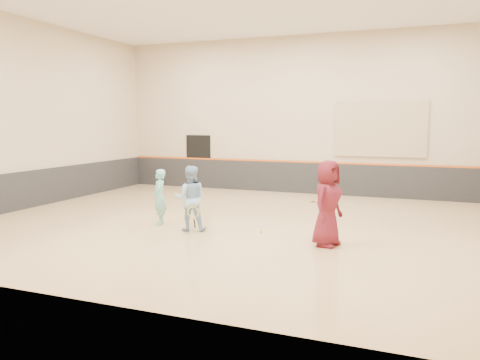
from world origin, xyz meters
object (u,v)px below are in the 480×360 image
at_px(spare_racket, 309,200).
at_px(instructor, 190,198).
at_px(girl, 159,197).
at_px(young_man, 327,203).

bearing_deg(spare_racket, instructor, -109.36).
bearing_deg(girl, instructor, 47.38).
bearing_deg(young_man, spare_racket, 32.92).
height_order(girl, instructor, instructor).
distance_m(girl, instructor, 1.16).
relative_size(young_man, spare_racket, 3.07).
distance_m(girl, young_man, 4.66).
distance_m(young_man, spare_racket, 5.79).
height_order(girl, young_man, young_man).
bearing_deg(girl, young_man, 58.03).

